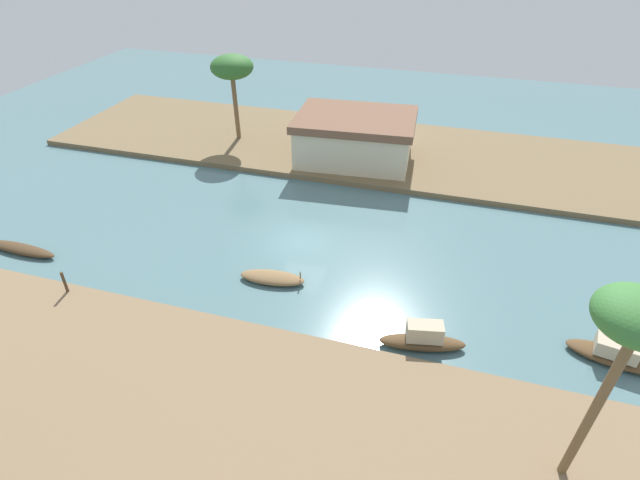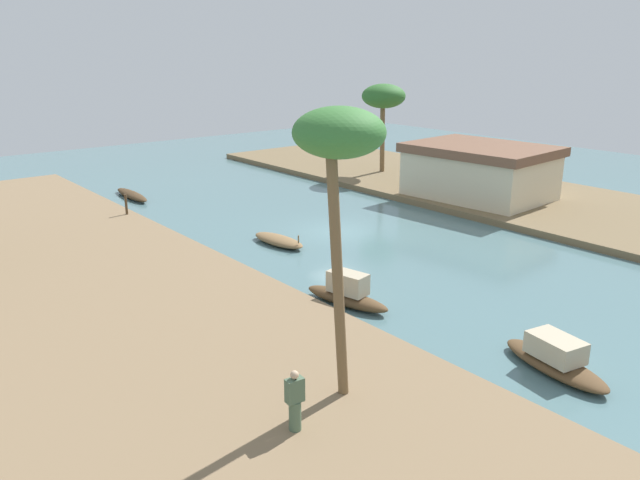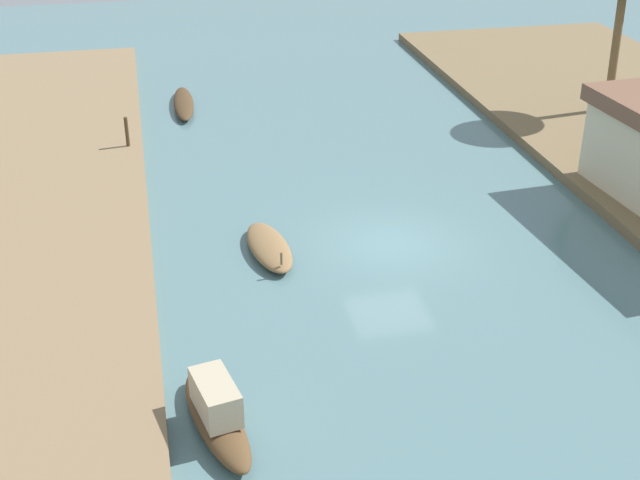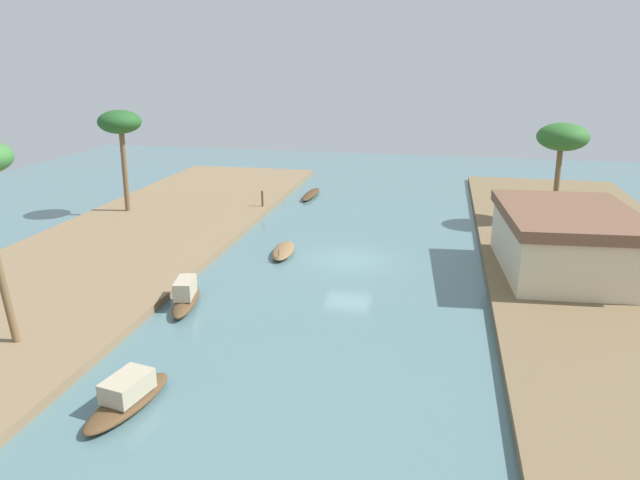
% 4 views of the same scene
% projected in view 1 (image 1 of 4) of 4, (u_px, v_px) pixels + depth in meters
% --- Properties ---
extents(river_water, '(73.08, 73.08, 0.00)m').
position_uv_depth(river_water, '(300.00, 242.00, 28.01)').
color(river_water, slate).
rests_on(river_water, ground).
extents(riverbank_left, '(46.72, 11.98, 0.37)m').
position_uv_depth(riverbank_left, '(180.00, 440.00, 17.43)').
color(riverbank_left, '#846B4C').
rests_on(riverbank_left, ground).
extents(riverbank_right, '(46.72, 11.98, 0.37)m').
position_uv_depth(riverbank_right, '(355.00, 148.00, 38.39)').
color(riverbank_right, brown).
rests_on(riverbank_right, ground).
extents(sampan_with_red_awning, '(3.38, 1.44, 0.78)m').
position_uv_depth(sampan_with_red_awning, '(272.00, 278.00, 24.96)').
color(sampan_with_red_awning, brown).
rests_on(sampan_with_red_awning, river_water).
extents(sampan_midstream, '(3.87, 1.89, 1.09)m').
position_uv_depth(sampan_midstream, '(615.00, 354.00, 20.49)').
color(sampan_midstream, brown).
rests_on(sampan_midstream, river_water).
extents(sampan_upstream_small, '(3.76, 1.66, 1.29)m').
position_uv_depth(sampan_upstream_small, '(423.00, 339.00, 21.09)').
color(sampan_upstream_small, brown).
rests_on(sampan_upstream_small, river_water).
extents(sampan_foreground, '(4.50, 0.99, 0.40)m').
position_uv_depth(sampan_foreground, '(21.00, 249.00, 27.07)').
color(sampan_foreground, '#47331E').
rests_on(sampan_foreground, river_water).
extents(mooring_post, '(0.14, 0.14, 1.14)m').
position_uv_depth(mooring_post, '(64.00, 282.00, 23.52)').
color(mooring_post, '#4C3823').
rests_on(mooring_post, riverbank_left).
extents(palm_tree_left_far, '(2.22, 2.22, 7.58)m').
position_uv_depth(palm_tree_left_far, '(635.00, 325.00, 12.38)').
color(palm_tree_left_far, brown).
rests_on(palm_tree_left_far, riverbank_left).
extents(palm_tree_right_tall, '(3.16, 3.16, 6.36)m').
position_uv_depth(palm_tree_right_tall, '(232.00, 68.00, 36.55)').
color(palm_tree_right_tall, brown).
rests_on(palm_tree_right_tall, riverbank_right).
extents(riverside_building, '(8.69, 6.81, 3.20)m').
position_uv_depth(riverside_building, '(355.00, 137.00, 35.46)').
color(riverside_building, beige).
rests_on(riverside_building, riverbank_right).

